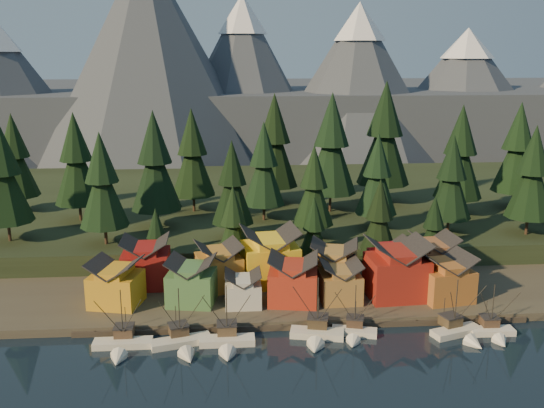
{
  "coord_description": "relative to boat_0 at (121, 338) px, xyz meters",
  "views": [
    {
      "loc": [
        -13.17,
        -81.88,
        47.29
      ],
      "look_at": [
        -4.65,
        30.0,
        18.94
      ],
      "focal_mm": 40.0,
      "sensor_mm": 36.0,
      "label": 1
    }
  ],
  "objects": [
    {
      "name": "ground",
      "position": [
        30.79,
        -9.73,
        -2.0
      ],
      "size": [
        500.0,
        500.0,
        0.0
      ],
      "primitive_type": "plane",
      "color": "black",
      "rests_on": "ground"
    },
    {
      "name": "shore_strip",
      "position": [
        30.79,
        30.27,
        -1.25
      ],
      "size": [
        400.0,
        50.0,
        1.5
      ],
      "primitive_type": "cube",
      "color": "#3E372D",
      "rests_on": "ground"
    },
    {
      "name": "hillside",
      "position": [
        30.79,
        80.27,
        1.0
      ],
      "size": [
        420.0,
        100.0,
        6.0
      ],
      "primitive_type": "cube",
      "color": "black",
      "rests_on": "ground"
    },
    {
      "name": "dock",
      "position": [
        30.79,
        6.77,
        -1.5
      ],
      "size": [
        80.0,
        4.0,
        1.0
      ],
      "primitive_type": "cube",
      "color": "#41392E",
      "rests_on": "ground"
    },
    {
      "name": "mountain_ridge",
      "position": [
        26.6,
        203.86,
        24.06
      ],
      "size": [
        560.0,
        190.0,
        90.0
      ],
      "color": "#4D5464",
      "rests_on": "ground"
    },
    {
      "name": "boat_0",
      "position": [
        0.0,
        0.0,
        0.0
      ],
      "size": [
        9.86,
        10.75,
        10.84
      ],
      "rotation": [
        0.0,
        0.0,
        -0.0
      ],
      "color": "beige",
      "rests_on": "ground"
    },
    {
      "name": "boat_1",
      "position": [
        9.84,
        -0.08,
        -0.04
      ],
      "size": [
        10.66,
        11.15,
        10.84
      ],
      "rotation": [
        0.0,
        0.0,
        0.27
      ],
      "color": "beige",
      "rests_on": "ground"
    },
    {
      "name": "boat_2",
      "position": [
        17.17,
        -0.34,
        0.18
      ],
      "size": [
        9.43,
        10.28,
        11.31
      ],
      "rotation": [
        0.0,
        0.0,
        0.0
      ],
      "color": "beige",
      "rests_on": "ground"
    },
    {
      "name": "boat_3",
      "position": [
        32.25,
        1.13,
        0.32
      ],
      "size": [
        9.74,
        10.33,
        11.74
      ],
      "rotation": [
        0.0,
        0.0,
        -0.21
      ],
      "color": "beige",
      "rests_on": "ground"
    },
    {
      "name": "boat_4",
      "position": [
        38.77,
        1.73,
        -0.07
      ],
      "size": [
        8.34,
        8.82,
        9.84
      ],
      "rotation": [
        0.0,
        0.0,
        -0.26
      ],
      "color": "silver",
      "rests_on": "ground"
    },
    {
      "name": "boat_5",
      "position": [
        56.79,
        0.21,
        0.11
      ],
      "size": [
        9.65,
        10.13,
        10.95
      ],
      "rotation": [
        0.0,
        0.0,
        0.32
      ],
      "color": "beige",
      "rests_on": "ground"
    },
    {
      "name": "boat_6",
      "position": [
        62.68,
        0.09,
        -0.02
      ],
      "size": [
        7.79,
        8.47,
        9.94
      ],
      "rotation": [
        0.0,
        0.0,
        -0.02
      ],
      "color": "silver",
      "rests_on": "ground"
    },
    {
      "name": "house_front_0",
      "position": [
        -3.22,
        15.13,
        4.08
      ],
      "size": [
        10.42,
        10.07,
        8.72
      ],
      "rotation": [
        0.0,
        0.0,
        -0.24
      ],
      "color": "#C88E1C",
      "rests_on": "shore_strip"
    },
    {
      "name": "house_front_1",
      "position": [
        10.7,
        14.85,
        4.12
      ],
      "size": [
        9.73,
        9.45,
        8.79
      ],
      "rotation": [
        0.0,
        0.0,
        -0.17
      ],
      "color": "#42703D",
      "rests_on": "shore_strip"
    },
    {
      "name": "house_front_2",
      "position": [
        20.22,
        13.11,
        2.9
      ],
      "size": [
        6.61,
        6.67,
        6.46
      ],
      "rotation": [
        0.0,
        0.0,
        0.0
      ],
      "color": "beige",
      "rests_on": "shore_strip"
    },
    {
      "name": "house_front_3",
      "position": [
        29.61,
        13.78,
        4.3
      ],
      "size": [
        10.23,
        9.88,
        9.12
      ],
      "rotation": [
        0.0,
        0.0,
        -0.16
      ],
      "color": "#A22A19",
      "rests_on": "shore_strip"
    },
    {
      "name": "house_front_4",
      "position": [
        38.5,
        14.11,
        3.53
      ],
      "size": [
        7.73,
        8.3,
        7.67
      ],
      "rotation": [
        0.0,
        0.0,
        0.03
      ],
      "color": "olive",
      "rests_on": "shore_strip"
    },
    {
      "name": "house_front_5",
      "position": [
        49.55,
        14.8,
        5.46
      ],
      "size": [
        11.46,
        10.56,
        11.33
      ],
      "rotation": [
        0.0,
        0.0,
        0.07
      ],
      "color": "maroon",
      "rests_on": "shore_strip"
    },
    {
      "name": "house_front_6",
      "position": [
        58.52,
        12.98,
        4.2
      ],
      "size": [
        10.24,
        9.84,
        8.94
      ],
      "rotation": [
        0.0,
        0.0,
        0.17
      ],
      "color": "#9D5C28",
      "rests_on": "shore_strip"
    },
    {
      "name": "house_back_0",
      "position": [
        1.2,
        24.23,
        4.73
      ],
      "size": [
        9.25,
        8.89,
        9.96
      ],
      "rotation": [
        0.0,
        0.0,
        0.01
      ],
      "color": "maroon",
      "rests_on": "shore_strip"
    },
    {
      "name": "house_back_1",
      "position": [
        15.71,
        21.78,
        4.41
      ],
      "size": [
        10.17,
        10.24,
        9.36
      ],
      "rotation": [
        0.0,
        0.0,
        0.25
      ],
      "color": "#A8732B",
      "rests_on": "shore_strip"
    },
    {
      "name": "house_back_2",
      "position": [
        26.0,
        23.67,
        5.56
      ],
      "size": [
        12.09,
        11.33,
        11.53
      ],
      "rotation": [
        0.0,
        0.0,
        0.13
      ],
      "color": "yellow",
      "rests_on": "shore_strip"
    },
    {
      "name": "house_back_3",
      "position": [
        38.61,
        21.24,
        4.35
      ],
      "size": [
        10.58,
        9.81,
        9.23
      ],
      "rotation": [
        0.0,
        0.0,
        -0.22
      ],
      "color": "olive",
      "rests_on": "shore_strip"
    },
    {
      "name": "house_back_4",
      "position": [
        50.71,
        23.2,
        4.06
      ],
      "size": [
        8.77,
        8.49,
        8.68
      ],
      "rotation": [
        0.0,
        0.0,
        0.11
      ],
      "color": "maroon",
      "rests_on": "shore_strip"
    },
    {
      "name": "house_back_5",
      "position": [
        59.66,
        23.41,
        4.46
      ],
      "size": [
        8.98,
        9.08,
        9.45
      ],
      "rotation": [
        0.0,
        0.0,
        0.07
      ],
      "color": "brown",
      "rests_on": "shore_strip"
    },
    {
      "name": "tree_hill_0",
      "position": [
        -31.21,
        42.27,
        18.83
      ],
      "size": [
        11.64,
        11.64,
        27.12
      ],
      "color": "#332319",
      "rests_on": "hillside"
    },
    {
      "name": "tree_hill_1",
      "position": [
        -19.21,
        58.27,
        18.86
      ],
      "size": [
        11.67,
        11.67,
        27.18
      ],
      "color": "#332319",
      "rests_on": "hillside"
    },
    {
      "name": "tree_hill_2",
      "position": [
        -9.21,
        38.27,
        17.62
      ],
      "size": [
        10.7,
        10.7,
        24.92
      ],
      "color": "#332319",
      "rests_on": "hillside"
    },
    {
      "name": "tree_hill_3",
      "position": [
        0.79,
        50.27,
        19.45
      ],
      "size": [
        12.13,
        12.13,
        28.25
      ],
      "color": "#332319",
      "rests_on": "hillside"
    },
    {
      "name": "tree_hill_4",
      "position": [
        8.79,
        65.27,
        18.92
      ],
      "size": [
        11.71,
        11.71,
        27.29
      ],
      "color": "#332319",
      "rests_on": "hillside"
    },
    {
      "name": "tree_hill_5",
      "position": [
        18.79,
        40.27,
        16.32
      ],
      "size": [
        9.68,
        9.68,
        22.54
      ],
      "color": "#332319",
      "rests_on": "hillside"
    },
    {
      "name": "tree_hill_6",
      "position": [
        26.79,
        55.27,
        17.6
      ],
      "size": [
        10.68,
        10.68,
        24.87
      ],
      "color": "#332319",
      "rests_on": "hillside"
    },
    {
      "name": "tree_hill_7",
      "position": [
        36.79,
        38.27,
        15.78
      ],
      "size": [
        9.25,
        9.25,
        21.55
      ],
      "color": "#332319",
      "rests_on": "hillside"
    },
    {
      "name": "tree_hill_8",
      "position": [
        44.79,
        62.27,
        21.13
      ],
      "size": [
        13.45,
        13.45,
        31.33
      ],
      "color": "#332319",
      "rests_on": "hillside"
    },
    {
      "name": "tree_hill_9",
      "position": [
        52.79,
        45.27,
        16.59
      ],
      "size": [
        9.89,
        9.89,
        23.04
      ],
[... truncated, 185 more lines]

